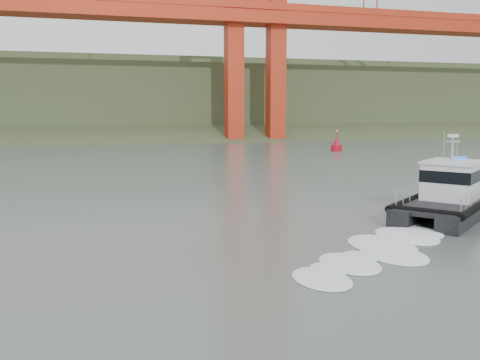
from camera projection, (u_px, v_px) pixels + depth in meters
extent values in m
plane|color=#52625B|center=(306.00, 263.00, 21.34)|extent=(400.00, 400.00, 0.00)
cube|color=#3C512E|center=(127.00, 138.00, 108.85)|extent=(500.00, 44.72, 16.25)
cube|color=#3C512E|center=(117.00, 108.00, 134.67)|extent=(500.00, 70.00, 18.00)
cube|color=#3C512E|center=(112.00, 91.00, 157.78)|extent=(500.00, 60.00, 16.00)
cube|color=#B62E16|center=(131.00, 13.00, 89.71)|extent=(260.00, 6.00, 2.20)
cube|color=black|center=(427.00, 207.00, 31.38)|extent=(8.60, 7.03, 1.09)
cube|color=black|center=(471.00, 212.00, 29.95)|extent=(8.60, 7.03, 1.09)
cube|color=black|center=(447.00, 203.00, 30.24)|extent=(9.02, 8.13, 0.23)
cube|color=white|center=(452.00, 181.00, 30.81)|extent=(4.24, 4.15, 2.08)
cube|color=black|center=(452.00, 175.00, 30.76)|extent=(4.32, 4.22, 0.68)
cube|color=white|center=(453.00, 162.00, 30.66)|extent=(4.50, 4.40, 0.14)
cylinder|color=#9CA0A5|center=(452.00, 149.00, 30.35)|extent=(0.14, 0.14, 1.63)
cylinder|color=white|center=(453.00, 136.00, 30.24)|extent=(0.63, 0.63, 0.16)
cylinder|color=#AD0C1B|center=(336.00, 149.00, 75.86)|extent=(1.54, 1.54, 1.02)
cone|color=#AD0C1B|center=(337.00, 142.00, 75.72)|extent=(1.20, 1.20, 1.54)
cylinder|color=#AD0C1B|center=(337.00, 134.00, 75.59)|extent=(0.14, 0.14, 0.85)
sphere|color=#E5D87F|center=(337.00, 131.00, 75.52)|extent=(0.26, 0.26, 0.26)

